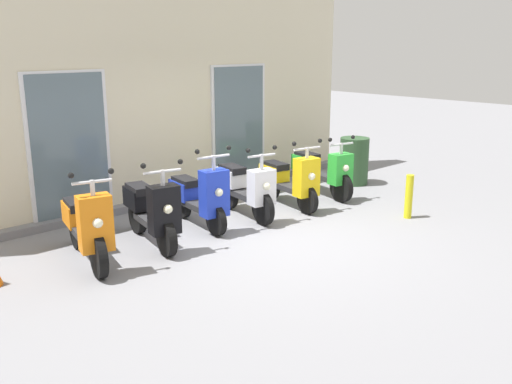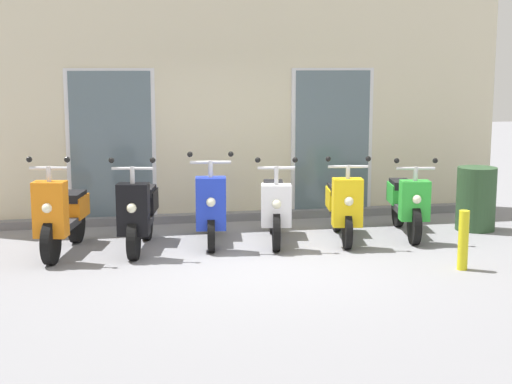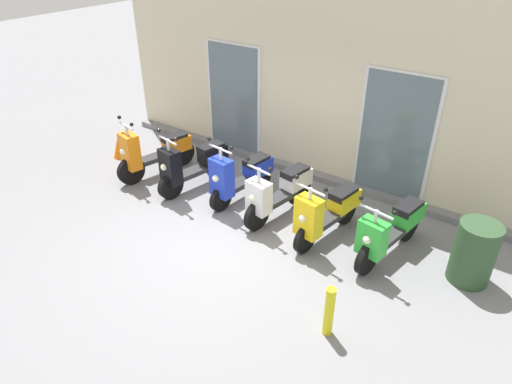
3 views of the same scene
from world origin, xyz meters
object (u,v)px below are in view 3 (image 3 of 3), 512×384
(curb_bollard, at_px, (329,311))
(trash_bin, at_px, (474,253))
(scooter_green, at_px, (391,230))
(traffic_cone, at_px, (120,146))
(scooter_orange, at_px, (154,152))
(scooter_white, at_px, (279,191))
(scooter_black, at_px, (193,165))
(scooter_yellow, at_px, (327,212))
(scooter_blue, at_px, (240,176))

(curb_bollard, distance_m, trash_bin, 2.29)
(scooter_green, relative_size, traffic_cone, 3.14)
(scooter_orange, distance_m, scooter_white, 2.75)
(scooter_black, relative_size, scooter_white, 1.00)
(scooter_green, height_order, curb_bollard, scooter_green)
(scooter_orange, bearing_deg, scooter_white, 2.36)
(scooter_black, xyz_separation_m, scooter_green, (3.68, 0.14, -0.03))
(scooter_white, bearing_deg, scooter_orange, -177.64)
(scooter_black, relative_size, curb_bollard, 2.22)
(scooter_white, xyz_separation_m, trash_bin, (3.00, 0.18, -0.03))
(scooter_orange, distance_m, scooter_yellow, 3.66)
(scooter_white, xyz_separation_m, scooter_yellow, (0.92, -0.09, -0.01))
(traffic_cone, bearing_deg, scooter_black, -2.89)
(scooter_green, bearing_deg, curb_bollard, -91.52)
(scooter_black, relative_size, scooter_green, 0.95)
(scooter_yellow, xyz_separation_m, curb_bollard, (0.92, -1.71, -0.13))
(scooter_white, distance_m, trash_bin, 3.00)
(scooter_orange, relative_size, scooter_yellow, 1.10)
(curb_bollard, bearing_deg, scooter_white, 135.55)
(scooter_black, bearing_deg, curb_bollard, -25.19)
(scooter_blue, bearing_deg, scooter_yellow, -5.28)
(scooter_blue, xyz_separation_m, curb_bollard, (2.68, -1.88, -0.13))
(scooter_white, bearing_deg, trash_bin, 3.34)
(scooter_orange, bearing_deg, curb_bollard, -20.23)
(scooter_green, height_order, trash_bin, scooter_green)
(traffic_cone, bearing_deg, trash_bin, 1.35)
(scooter_green, distance_m, curb_bollard, 1.85)
(scooter_black, height_order, trash_bin, scooter_black)
(scooter_white, height_order, scooter_yellow, same)
(scooter_blue, relative_size, scooter_white, 0.96)
(scooter_black, xyz_separation_m, scooter_blue, (0.94, 0.17, -0.01))
(scooter_white, relative_size, curb_bollard, 2.21)
(scooter_green, relative_size, curb_bollard, 2.33)
(trash_bin, relative_size, traffic_cone, 1.75)
(scooter_white, bearing_deg, traffic_cone, 179.83)
(scooter_orange, height_order, scooter_green, scooter_orange)
(scooter_blue, relative_size, trash_bin, 1.64)
(scooter_blue, bearing_deg, trash_bin, 1.50)
(trash_bin, bearing_deg, scooter_orange, -177.13)
(scooter_orange, relative_size, curb_bollard, 2.36)
(scooter_orange, bearing_deg, scooter_green, 1.97)
(scooter_white, height_order, traffic_cone, scooter_white)
(scooter_black, distance_m, scooter_white, 1.79)
(scooter_orange, height_order, scooter_yellow, scooter_orange)
(scooter_yellow, bearing_deg, traffic_cone, 178.81)
(scooter_yellow, distance_m, trash_bin, 2.10)
(scooter_yellow, xyz_separation_m, scooter_green, (0.97, 0.13, -0.02))
(scooter_white, bearing_deg, curb_bollard, -44.45)
(scooter_black, bearing_deg, scooter_orange, -178.95)
(scooter_green, bearing_deg, trash_bin, 6.60)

